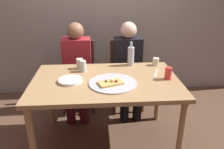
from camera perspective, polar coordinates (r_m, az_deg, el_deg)
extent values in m
plane|color=#513828|center=(2.59, -1.44, -16.61)|extent=(8.00, 8.00, 0.00)
cube|color=gray|center=(3.34, -2.76, 16.85)|extent=(6.00, 0.10, 2.60)
cube|color=#99754C|center=(2.20, -1.62, -1.74)|extent=(1.43, 0.91, 0.04)
cylinder|color=#99754C|center=(2.14, -19.55, -15.83)|extent=(0.06, 0.06, 0.71)
cylinder|color=#99754C|center=(2.19, 17.01, -14.52)|extent=(0.06, 0.06, 0.71)
cylinder|color=#99754C|center=(2.78, -15.59, -5.74)|extent=(0.06, 0.06, 0.71)
cylinder|color=#99754C|center=(2.82, 11.60, -4.94)|extent=(0.06, 0.06, 0.71)
cylinder|color=#ADADB2|center=(2.10, 0.19, -2.16)|extent=(0.45, 0.45, 0.01)
cube|color=tan|center=(2.07, -0.38, -2.14)|extent=(0.25, 0.20, 0.02)
sphere|color=#EAD184|center=(2.07, 0.13, -1.55)|extent=(0.04, 0.04, 0.04)
sphere|color=#2D381E|center=(2.07, -1.62, -1.70)|extent=(0.02, 0.02, 0.02)
sphere|color=#B22D23|center=(2.06, 1.11, -1.69)|extent=(0.03, 0.03, 0.03)
cylinder|color=#B2BCC1|center=(2.54, 4.80, 4.62)|extent=(0.07, 0.07, 0.21)
cylinder|color=#B2BCC1|center=(2.50, 4.90, 7.55)|extent=(0.03, 0.03, 0.06)
cylinder|color=#B7C6BC|center=(2.38, -7.35, 2.12)|extent=(0.07, 0.07, 0.12)
cylinder|color=beige|center=(2.47, -8.15, 2.72)|extent=(0.07, 0.07, 0.11)
cylinder|color=beige|center=(2.60, 11.02, 3.22)|extent=(0.07, 0.07, 0.08)
cylinder|color=red|center=(2.24, 14.03, 0.30)|extent=(0.07, 0.07, 0.12)
cylinder|color=white|center=(2.18, -10.54, -1.49)|extent=(0.23, 0.23, 0.03)
cube|color=#B7B7BC|center=(2.38, 11.02, 0.36)|extent=(0.10, 0.21, 0.01)
cube|color=#472D1E|center=(3.03, -8.59, -0.67)|extent=(0.44, 0.44, 0.05)
cube|color=#472D1E|center=(3.14, -8.58, 4.55)|extent=(0.44, 0.04, 0.45)
cylinder|color=#472D1E|center=(2.96, -4.88, -6.27)|extent=(0.04, 0.04, 0.42)
cylinder|color=#472D1E|center=(2.99, -12.23, -6.39)|extent=(0.04, 0.04, 0.42)
cylinder|color=#472D1E|center=(3.29, -4.82, -3.06)|extent=(0.04, 0.04, 0.42)
cylinder|color=#472D1E|center=(3.32, -11.39, -3.21)|extent=(0.04, 0.04, 0.42)
cube|color=#472D1E|center=(3.05, 3.92, -0.33)|extent=(0.44, 0.44, 0.05)
cube|color=#472D1E|center=(3.16, 3.54, 4.86)|extent=(0.44, 0.04, 0.45)
cylinder|color=#472D1E|center=(3.02, 7.88, -5.80)|extent=(0.04, 0.04, 0.42)
cylinder|color=#472D1E|center=(2.96, 0.62, -6.10)|extent=(0.04, 0.04, 0.42)
cylinder|color=#472D1E|center=(3.35, 6.61, -2.70)|extent=(0.04, 0.04, 0.42)
cylinder|color=#472D1E|center=(3.30, 0.10, -2.92)|extent=(0.04, 0.04, 0.42)
cube|color=maroon|center=(2.96, -8.85, 4.11)|extent=(0.36, 0.22, 0.52)
sphere|color=brown|center=(2.87, -9.29, 10.83)|extent=(0.21, 0.21, 0.21)
cylinder|color=#3F0E12|center=(2.86, -7.24, -2.06)|extent=(0.12, 0.40, 0.12)
cylinder|color=#3F0E12|center=(2.88, -10.42, -2.14)|extent=(0.12, 0.40, 0.12)
cylinder|color=#3F0E12|center=(2.79, -7.21, -7.98)|extent=(0.11, 0.11, 0.45)
cylinder|color=#3F0E12|center=(2.81, -10.50, -8.03)|extent=(0.11, 0.11, 0.45)
cube|color=black|center=(2.98, 4.00, 4.43)|extent=(0.36, 0.22, 0.52)
sphere|color=beige|center=(2.88, 4.19, 11.13)|extent=(0.21, 0.21, 0.21)
cylinder|color=black|center=(2.90, 5.96, -1.68)|extent=(0.12, 0.40, 0.12)
cylinder|color=black|center=(2.88, 2.81, -1.78)|extent=(0.12, 0.40, 0.12)
cylinder|color=black|center=(2.83, 6.44, -7.52)|extent=(0.11, 0.11, 0.45)
cylinder|color=black|center=(2.80, 3.20, -7.67)|extent=(0.11, 0.11, 0.45)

